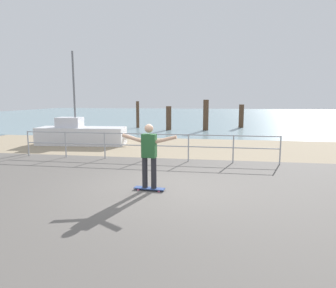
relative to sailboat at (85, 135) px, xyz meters
The scene contains 11 objects.
ground_plane 9.53m from the sailboat, 56.53° to the right, with size 24.00×10.00×0.04m, color #605B56.
beach_strip 5.27m from the sailboat, ahead, with size 24.00×6.00×0.04m, color tan.
sea_surface 28.55m from the sailboat, 79.41° to the left, with size 72.00×50.00×0.04m, color #75939E.
railing_fence 5.21m from the sailboat, 39.85° to the right, with size 9.92×0.05×1.05m.
sailboat is the anchor object (origin of this frame).
skateboard 8.77m from the sailboat, 54.98° to the right, with size 0.82×0.28×0.08m.
skateboarder 8.77m from the sailboat, 54.98° to the right, with size 1.45×0.24×1.65m.
groyne_post_0 9.11m from the sailboat, 87.82° to the left, with size 0.25×0.25×2.11m, color #513826.
groyne_post_1 8.37m from the sailboat, 68.55° to the left, with size 0.39×0.39×1.77m, color #513826.
groyne_post_2 9.91m from the sailboat, 54.33° to the left, with size 0.40×0.40×2.25m, color #513826.
groyne_post_3 13.64m from the sailboat, 51.55° to the left, with size 0.39×0.39×1.85m, color #513826.
Camera 1 is at (1.52, -7.73, 2.39)m, focal length 32.94 mm.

